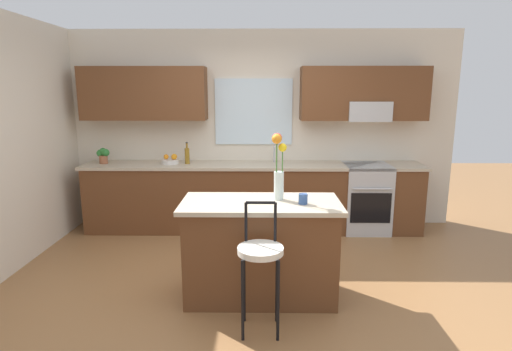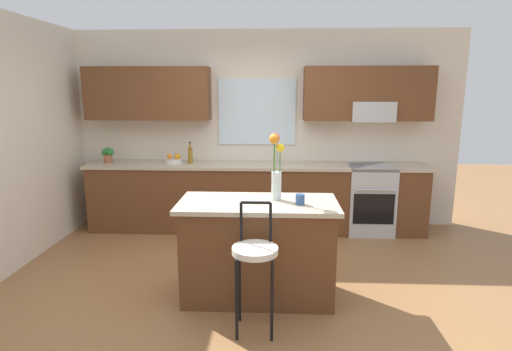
{
  "view_description": "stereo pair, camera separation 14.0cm",
  "coord_description": "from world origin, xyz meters",
  "px_view_note": "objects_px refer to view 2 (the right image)",
  "views": [
    {
      "loc": [
        0.11,
        -3.79,
        1.91
      ],
      "look_at": [
        0.05,
        0.55,
        1.0
      ],
      "focal_mm": 29.02,
      "sensor_mm": 36.0,
      "label": 1
    },
    {
      "loc": [
        0.25,
        -3.79,
        1.91
      ],
      "look_at": [
        0.05,
        0.55,
        1.0
      ],
      "focal_mm": 29.02,
      "sensor_mm": 36.0,
      "label": 2
    }
  ],
  "objects_px": {
    "bar_stool_near": "(255,256)",
    "mug_ceramic": "(300,199)",
    "kitchen_island": "(258,250)",
    "potted_plant_small": "(108,154)",
    "fruit_bowl_oranges": "(174,160)",
    "oven_range": "(369,199)",
    "bottle_olive_oil": "(190,155)",
    "flower_vase": "(276,165)"
  },
  "relations": [
    {
      "from": "oven_range",
      "to": "bottle_olive_oil",
      "type": "bearing_deg",
      "value": 179.42
    },
    {
      "from": "bar_stool_near",
      "to": "potted_plant_small",
      "type": "xyz_separation_m",
      "value": [
        -2.14,
        2.47,
        0.4
      ]
    },
    {
      "from": "bottle_olive_oil",
      "to": "fruit_bowl_oranges",
      "type": "bearing_deg",
      "value": -180.0
    },
    {
      "from": "fruit_bowl_oranges",
      "to": "flower_vase",
      "type": "bearing_deg",
      "value": -53.0
    },
    {
      "from": "oven_range",
      "to": "bottle_olive_oil",
      "type": "xyz_separation_m",
      "value": [
        -2.42,
        0.02,
        0.58
      ]
    },
    {
      "from": "bar_stool_near",
      "to": "mug_ceramic",
      "type": "relative_size",
      "value": 11.58
    },
    {
      "from": "bottle_olive_oil",
      "to": "potted_plant_small",
      "type": "height_order",
      "value": "bottle_olive_oil"
    },
    {
      "from": "fruit_bowl_oranges",
      "to": "bottle_olive_oil",
      "type": "relative_size",
      "value": 0.82
    },
    {
      "from": "oven_range",
      "to": "flower_vase",
      "type": "relative_size",
      "value": 1.52
    },
    {
      "from": "flower_vase",
      "to": "mug_ceramic",
      "type": "bearing_deg",
      "value": -33.98
    },
    {
      "from": "fruit_bowl_oranges",
      "to": "bottle_olive_oil",
      "type": "distance_m",
      "value": 0.24
    },
    {
      "from": "kitchen_island",
      "to": "fruit_bowl_oranges",
      "type": "xyz_separation_m",
      "value": [
        -1.23,
        1.91,
        0.5
      ]
    },
    {
      "from": "kitchen_island",
      "to": "bar_stool_near",
      "type": "height_order",
      "value": "bar_stool_near"
    },
    {
      "from": "bar_stool_near",
      "to": "flower_vase",
      "type": "relative_size",
      "value": 1.72
    },
    {
      "from": "oven_range",
      "to": "mug_ceramic",
      "type": "distance_m",
      "value": 2.28
    },
    {
      "from": "mug_ceramic",
      "to": "fruit_bowl_oranges",
      "type": "xyz_separation_m",
      "value": [
        -1.6,
        1.98,
        -0.0
      ]
    },
    {
      "from": "oven_range",
      "to": "kitchen_island",
      "type": "bearing_deg",
      "value": -126.99
    },
    {
      "from": "fruit_bowl_oranges",
      "to": "bottle_olive_oil",
      "type": "xyz_separation_m",
      "value": [
        0.23,
        0.0,
        0.07
      ]
    },
    {
      "from": "fruit_bowl_oranges",
      "to": "mug_ceramic",
      "type": "bearing_deg",
      "value": -51.12
    },
    {
      "from": "fruit_bowl_oranges",
      "to": "bar_stool_near",
      "type": "bearing_deg",
      "value": -63.57
    },
    {
      "from": "bottle_olive_oil",
      "to": "oven_range",
      "type": "bearing_deg",
      "value": -0.58
    },
    {
      "from": "flower_vase",
      "to": "bottle_olive_oil",
      "type": "distance_m",
      "value": 2.18
    },
    {
      "from": "kitchen_island",
      "to": "fruit_bowl_oranges",
      "type": "distance_m",
      "value": 2.33
    },
    {
      "from": "kitchen_island",
      "to": "bottle_olive_oil",
      "type": "distance_m",
      "value": 2.23
    },
    {
      "from": "kitchen_island",
      "to": "bar_stool_near",
      "type": "xyz_separation_m",
      "value": [
        -0.0,
        -0.56,
        0.17
      ]
    },
    {
      "from": "flower_vase",
      "to": "potted_plant_small",
      "type": "relative_size",
      "value": 2.83
    },
    {
      "from": "kitchen_island",
      "to": "fruit_bowl_oranges",
      "type": "height_order",
      "value": "fruit_bowl_oranges"
    },
    {
      "from": "bar_stool_near",
      "to": "bottle_olive_oil",
      "type": "xyz_separation_m",
      "value": [
        -1.0,
        2.47,
        0.4
      ]
    },
    {
      "from": "oven_range",
      "to": "fruit_bowl_oranges",
      "type": "distance_m",
      "value": 2.7
    },
    {
      "from": "oven_range",
      "to": "fruit_bowl_oranges",
      "type": "xyz_separation_m",
      "value": [
        -2.65,
        0.02,
        0.5
      ]
    },
    {
      "from": "bar_stool_near",
      "to": "bottle_olive_oil",
      "type": "bearing_deg",
      "value": 112.02
    },
    {
      "from": "oven_range",
      "to": "potted_plant_small",
      "type": "distance_m",
      "value": 3.6
    },
    {
      "from": "bar_stool_near",
      "to": "fruit_bowl_oranges",
      "type": "relative_size",
      "value": 4.34
    },
    {
      "from": "bar_stool_near",
      "to": "fruit_bowl_oranges",
      "type": "xyz_separation_m",
      "value": [
        -1.23,
        2.47,
        0.33
      ]
    },
    {
      "from": "kitchen_island",
      "to": "flower_vase",
      "type": "xyz_separation_m",
      "value": [
        0.16,
        0.07,
        0.78
      ]
    },
    {
      "from": "flower_vase",
      "to": "fruit_bowl_oranges",
      "type": "relative_size",
      "value": 2.52
    },
    {
      "from": "kitchen_island",
      "to": "fruit_bowl_oranges",
      "type": "relative_size",
      "value": 5.95
    },
    {
      "from": "potted_plant_small",
      "to": "mug_ceramic",
      "type": "bearing_deg",
      "value": -38.32
    },
    {
      "from": "bar_stool_near",
      "to": "mug_ceramic",
      "type": "distance_m",
      "value": 0.7
    },
    {
      "from": "kitchen_island",
      "to": "potted_plant_small",
      "type": "bearing_deg",
      "value": 138.16
    },
    {
      "from": "flower_vase",
      "to": "fruit_bowl_oranges",
      "type": "distance_m",
      "value": 2.32
    },
    {
      "from": "oven_range",
      "to": "flower_vase",
      "type": "xyz_separation_m",
      "value": [
        -1.26,
        -1.81,
        0.78
      ]
    }
  ]
}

